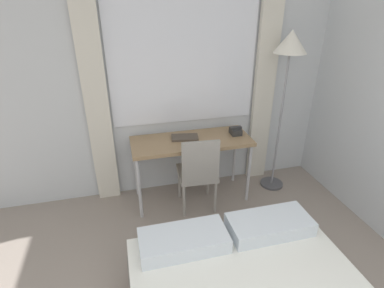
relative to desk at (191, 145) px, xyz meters
The scene contains 6 objects.
wall_back_with_window 0.78m from the desk, 121.91° to the left, with size 4.79×0.13×2.70m.
desk is the anchor object (origin of this frame).
desk_chair 0.30m from the desk, 85.82° to the right, with size 0.43×0.43×0.88m.
standing_lamp 1.36m from the desk, ahead, with size 0.34×0.34×1.84m.
telephone 0.52m from the desk, ahead, with size 0.13×0.14×0.09m.
book 0.11m from the desk, 143.87° to the left, with size 0.31×0.21×0.02m.
Camera 1 is at (-0.47, 0.11, 2.13)m, focal length 28.00 mm.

